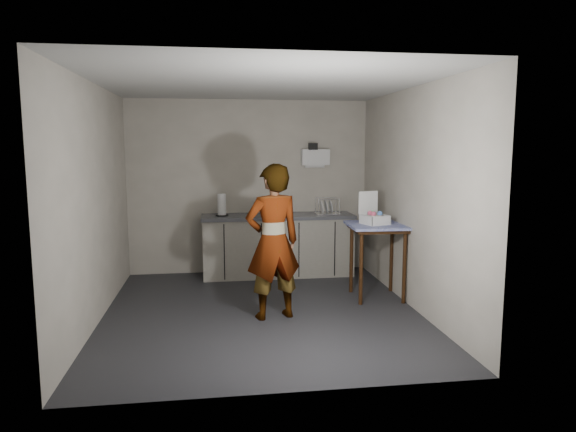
{
  "coord_description": "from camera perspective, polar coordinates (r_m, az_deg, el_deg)",
  "views": [
    {
      "loc": [
        -0.51,
        -5.75,
        1.92
      ],
      "look_at": [
        0.37,
        0.45,
        1.06
      ],
      "focal_mm": 32.0,
      "sensor_mm": 36.0,
      "label": 1
    }
  ],
  "objects": [
    {
      "name": "soda_can",
      "position": [
        7.55,
        -0.44,
        0.54
      ],
      "size": [
        0.06,
        0.06,
        0.11
      ],
      "primitive_type": "cylinder",
      "color": "red",
      "rests_on": "kitchen_counter"
    },
    {
      "name": "standing_man",
      "position": [
        5.68,
        -1.68,
        -2.9
      ],
      "size": [
        0.72,
        0.56,
        1.73
      ],
      "primitive_type": "imported",
      "rotation": [
        0.0,
        0.0,
        3.39
      ],
      "color": "#B2A593",
      "rests_on": "ground"
    },
    {
      "name": "paper_towel",
      "position": [
        7.49,
        -7.37,
        1.17
      ],
      "size": [
        0.18,
        0.18,
        0.32
      ],
      "color": "black",
      "rests_on": "kitchen_counter"
    },
    {
      "name": "wall_back",
      "position": [
        7.79,
        -4.33,
        3.22
      ],
      "size": [
        3.6,
        0.02,
        2.6
      ],
      "primitive_type": "cube",
      "color": "#B4AC9D",
      "rests_on": "ground"
    },
    {
      "name": "wall_left",
      "position": [
        5.93,
        -20.53,
        1.31
      ],
      "size": [
        0.02,
        4.0,
        2.6
      ],
      "primitive_type": "cube",
      "color": "#B4AC9D",
      "rests_on": "ground"
    },
    {
      "name": "soap_bottle",
      "position": [
        7.47,
        -2.67,
        1.13
      ],
      "size": [
        0.12,
        0.12,
        0.28
      ],
      "primitive_type": "imported",
      "rotation": [
        0.0,
        0.0,
        0.09
      ],
      "color": "black",
      "rests_on": "kitchen_counter"
    },
    {
      "name": "dark_bottle",
      "position": [
        7.54,
        -2.64,
        0.95
      ],
      "size": [
        0.06,
        0.06,
        0.22
      ],
      "primitive_type": "cylinder",
      "color": "black",
      "rests_on": "kitchen_counter"
    },
    {
      "name": "kitchen_counter",
      "position": [
        7.66,
        -1.13,
        -3.44
      ],
      "size": [
        2.24,
        0.62,
        0.91
      ],
      "color": "black",
      "rests_on": "ground"
    },
    {
      "name": "ground",
      "position": [
        6.09,
        -2.94,
        -10.58
      ],
      "size": [
        4.0,
        4.0,
        0.0
      ],
      "primitive_type": "plane",
      "color": "#242429",
      "rests_on": "ground"
    },
    {
      "name": "wall_shelf",
      "position": [
        7.82,
        3.04,
        6.53
      ],
      "size": [
        0.42,
        0.18,
        0.37
      ],
      "color": "white",
      "rests_on": "ground"
    },
    {
      "name": "side_table",
      "position": [
        6.54,
        9.92,
        -1.94
      ],
      "size": [
        0.77,
        0.77,
        0.95
      ],
      "rotation": [
        0.0,
        0.0,
        -0.05
      ],
      "color": "#3B1D0D",
      "rests_on": "ground"
    },
    {
      "name": "wall_right",
      "position": [
        6.23,
        13.62,
        1.88
      ],
      "size": [
        0.02,
        4.0,
        2.6
      ],
      "primitive_type": "cube",
      "color": "#B4AC9D",
      "rests_on": "ground"
    },
    {
      "name": "bakery_box",
      "position": [
        6.5,
        9.52,
        -0.1
      ],
      "size": [
        0.36,
        0.37,
        0.4
      ],
      "rotation": [
        0.0,
        0.0,
        0.32
      ],
      "color": "white",
      "rests_on": "side_table"
    },
    {
      "name": "dish_rack",
      "position": [
        7.64,
        4.34,
        0.61
      ],
      "size": [
        0.35,
        0.26,
        0.25
      ],
      "color": "white",
      "rests_on": "kitchen_counter"
    },
    {
      "name": "ceiling",
      "position": [
        5.82,
        -3.12,
        14.47
      ],
      "size": [
        3.6,
        4.0,
        0.01
      ],
      "primitive_type": "cube",
      "color": "silver",
      "rests_on": "wall_back"
    }
  ]
}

